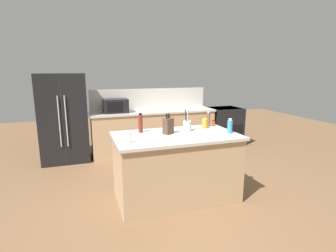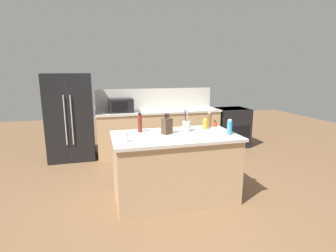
% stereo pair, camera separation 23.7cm
% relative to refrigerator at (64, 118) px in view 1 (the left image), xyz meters
% --- Properties ---
extents(ground_plane, '(14.00, 14.00, 0.00)m').
position_rel_refrigerator_xyz_m(ground_plane, '(1.55, -2.25, -0.88)').
color(ground_plane, brown).
extents(back_counter_run, '(2.72, 0.66, 0.94)m').
position_rel_refrigerator_xyz_m(back_counter_run, '(1.85, -0.05, -0.40)').
color(back_counter_run, tan).
rests_on(back_counter_run, ground_plane).
extents(wall_backsplash, '(2.68, 0.03, 0.46)m').
position_rel_refrigerator_xyz_m(wall_backsplash, '(1.85, 0.27, 0.29)').
color(wall_backsplash, beige).
rests_on(wall_backsplash, back_counter_run).
extents(kitchen_island, '(1.71, 0.97, 0.94)m').
position_rel_refrigerator_xyz_m(kitchen_island, '(1.55, -2.25, -0.40)').
color(kitchen_island, tan).
rests_on(kitchen_island, ground_plane).
extents(refrigerator, '(0.90, 0.75, 1.75)m').
position_rel_refrigerator_xyz_m(refrigerator, '(0.00, 0.00, 0.00)').
color(refrigerator, black).
rests_on(refrigerator, ground_plane).
extents(range_oven, '(0.76, 0.65, 0.92)m').
position_rel_refrigerator_xyz_m(range_oven, '(3.63, -0.05, -0.41)').
color(range_oven, black).
rests_on(range_oven, ground_plane).
extents(microwave, '(0.50, 0.39, 0.29)m').
position_rel_refrigerator_xyz_m(microwave, '(1.03, -0.05, 0.21)').
color(microwave, black).
rests_on(microwave, back_counter_run).
extents(knife_block, '(0.16, 0.15, 0.29)m').
position_rel_refrigerator_xyz_m(knife_block, '(1.46, -2.18, 0.18)').
color(knife_block, '#4C3828').
rests_on(knife_block, kitchen_island).
extents(utensil_crock, '(0.12, 0.12, 0.32)m').
position_rel_refrigerator_xyz_m(utensil_crock, '(1.78, -2.10, 0.15)').
color(utensil_crock, beige).
rests_on(utensil_crock, kitchen_island).
extents(dish_soap_bottle, '(0.07, 0.07, 0.21)m').
position_rel_refrigerator_xyz_m(dish_soap_bottle, '(2.29, -2.42, 0.16)').
color(dish_soap_bottle, '#3384BC').
rests_on(dish_soap_bottle, kitchen_island).
extents(vinegar_bottle, '(0.06, 0.06, 0.28)m').
position_rel_refrigerator_xyz_m(vinegar_bottle, '(1.12, -1.97, 0.20)').
color(vinegar_bottle, maroon).
rests_on(vinegar_bottle, kitchen_island).
extents(salt_shaker, '(0.05, 0.05, 0.13)m').
position_rel_refrigerator_xyz_m(salt_shaker, '(0.86, -2.45, 0.13)').
color(salt_shaker, silver).
rests_on(salt_shaker, kitchen_island).
extents(honey_jar, '(0.08, 0.08, 0.15)m').
position_rel_refrigerator_xyz_m(honey_jar, '(2.11, -2.01, 0.14)').
color(honey_jar, gold).
rests_on(honey_jar, kitchen_island).
extents(spice_jar_paprika, '(0.06, 0.06, 0.10)m').
position_rel_refrigerator_xyz_m(spice_jar_paprika, '(2.31, -1.91, 0.11)').
color(spice_jar_paprika, '#B73D1E').
rests_on(spice_jar_paprika, kitchen_island).
extents(pepper_grinder, '(0.06, 0.06, 0.24)m').
position_rel_refrigerator_xyz_m(pepper_grinder, '(2.23, -1.88, 0.18)').
color(pepper_grinder, brown).
rests_on(pepper_grinder, kitchen_island).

